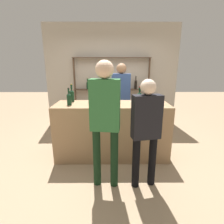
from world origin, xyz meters
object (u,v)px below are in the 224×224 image
Objects in this scene: customer_right at (146,126)px; server_behind_counter at (121,95)px; counter_bottle_2 at (72,95)px; wine_glass at (133,99)px; customer_center at (105,115)px; counter_bottle_1 at (69,99)px; counter_bottle_0 at (139,98)px; counter_bottle_3 at (105,96)px; ice_bucket at (99,98)px.

server_behind_counter is at bearing -3.51° from customer_right.
counter_bottle_2 is at bearing -47.89° from server_behind_counter.
customer_center reaches higher than wine_glass.
customer_right reaches higher than counter_bottle_1.
counter_bottle_0 is at bearing 17.05° from wine_glass.
customer_center reaches higher than counter_bottle_1.
counter_bottle_3 is (0.63, 0.20, 0.00)m from counter_bottle_1.
counter_bottle_1 is at bearing -37.57° from server_behind_counter.
customer_right is at bearing 12.87° from server_behind_counter.
server_behind_counter reaches higher than wine_glass.
wine_glass is (1.13, -0.36, -0.01)m from counter_bottle_2.
counter_bottle_2 is at bearing 165.43° from counter_bottle_0.
counter_bottle_0 reaches higher than counter_bottle_3.
counter_bottle_1 is at bearing 177.19° from wine_glass.
wine_glass is 0.85m from customer_center.
counter_bottle_1 is 0.31m from counter_bottle_2.
counter_bottle_0 is at bearing -0.88° from counter_bottle_1.
customer_right is at bearing -59.29° from counter_bottle_3.
wine_glass is 0.10× the size of customer_right.
customer_right is (1.23, -1.08, -0.24)m from counter_bottle_2.
customer_center reaches higher than ice_bucket.
customer_center is at bearing -49.48° from counter_bottle_1.
counter_bottle_0 is 0.97× the size of counter_bottle_2.
counter_bottle_3 is 0.92m from server_behind_counter.
counter_bottle_0 is 0.21× the size of customer_right.
customer_center is (-0.46, -0.71, -0.07)m from wine_glass.
wine_glass is at bearing -17.65° from counter_bottle_2.
counter_bottle_3 is 0.20× the size of customer_right.
counter_bottle_0 is 1.29m from counter_bottle_2.
server_behind_counter reaches higher than counter_bottle_3.
counter_bottle_3 is (-0.60, 0.22, -0.01)m from counter_bottle_0.
customer_right is (0.68, -0.80, -0.24)m from ice_bucket.
server_behind_counter is (0.34, 0.85, -0.12)m from counter_bottle_3.
customer_right reaches higher than counter_bottle_3.
customer_right is at bearing -82.37° from wine_glass.
wine_glass is 0.59m from ice_bucket.
customer_right is (0.24, -1.82, -0.12)m from server_behind_counter.
counter_bottle_1 is at bearing -162.58° from counter_bottle_3.
server_behind_counter reaches higher than counter_bottle_0.
counter_bottle_1 is 0.90× the size of counter_bottle_2.
customer_center is (-0.58, -0.75, -0.08)m from counter_bottle_0.
counter_bottle_2 is 1.41× the size of ice_bucket.
counter_bottle_3 is (0.65, -0.11, -0.01)m from counter_bottle_2.
wine_glass is (-0.12, -0.04, -0.02)m from counter_bottle_0.
counter_bottle_3 is 0.55m from wine_glass.
customer_center reaches higher than counter_bottle_2.
customer_right is (-0.02, -0.76, -0.24)m from counter_bottle_0.
wine_glass is at bearing 12.77° from server_behind_counter.
counter_bottle_3 is 0.18× the size of server_behind_counter.
customer_right is at bearing -49.65° from ice_bucket.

